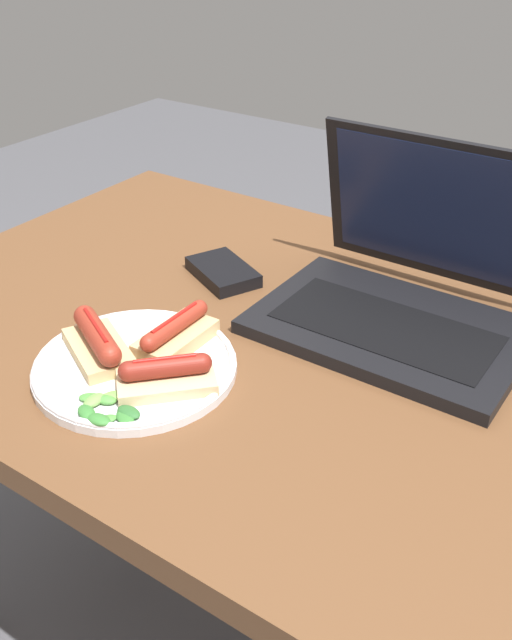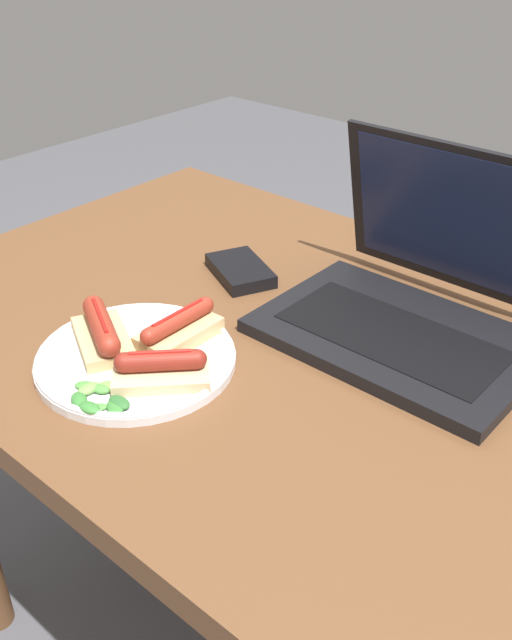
# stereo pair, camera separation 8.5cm
# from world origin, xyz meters

# --- Properties ---
(desk) EXTENTS (1.32, 0.74, 0.73)m
(desk) POSITION_xyz_m (0.00, 0.00, 0.63)
(desk) COLOR brown
(desk) RESTS_ON ground_plane
(laptop) EXTENTS (0.35, 0.28, 0.23)m
(laptop) POSITION_xyz_m (0.02, 0.12, 0.77)
(laptop) COLOR black
(laptop) RESTS_ON desk
(plate) EXTENTS (0.25, 0.25, 0.02)m
(plate) POSITION_xyz_m (-0.19, -0.18, 0.74)
(plate) COLOR silver
(plate) RESTS_ON desk
(sausage_toast_left) EXTENTS (0.12, 0.13, 0.04)m
(sausage_toast_left) POSITION_xyz_m (-0.13, -0.19, 0.76)
(sausage_toast_left) COLOR #D6B784
(sausage_toast_left) RESTS_ON plate
(sausage_toast_middle) EXTENTS (0.13, 0.11, 0.05)m
(sausage_toast_middle) POSITION_xyz_m (-0.24, -0.19, 0.76)
(sausage_toast_middle) COLOR tan
(sausage_toast_middle) RESTS_ON plate
(sausage_toast_right) EXTENTS (0.06, 0.12, 0.04)m
(sausage_toast_right) POSITION_xyz_m (-0.18, -0.12, 0.76)
(sausage_toast_right) COLOR tan
(sausage_toast_right) RESTS_ON plate
(salad_pile) EXTENTS (0.09, 0.07, 0.01)m
(salad_pile) POSITION_xyz_m (-0.16, -0.26, 0.75)
(salad_pile) COLOR #387A33
(salad_pile) RESTS_ON plate
(external_drive) EXTENTS (0.13, 0.11, 0.02)m
(external_drive) POSITION_xyz_m (-0.25, 0.08, 0.74)
(external_drive) COLOR black
(external_drive) RESTS_ON desk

